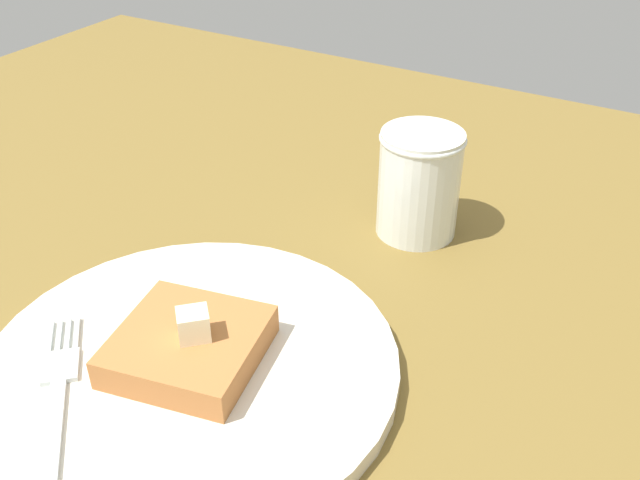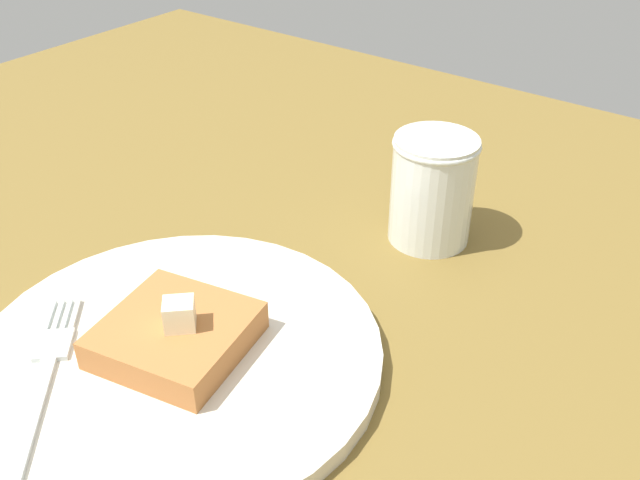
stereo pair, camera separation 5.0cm
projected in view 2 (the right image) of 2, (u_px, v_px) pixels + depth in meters
The scene contains 6 objects.
table_surface at pixel (154, 361), 48.59cm from camera, with size 115.32×115.32×2.89cm, color brown.
plate at pixel (183, 350), 46.28cm from camera, with size 26.39×26.39×1.29cm.
toast_slice_center at pixel (181, 331), 45.41cm from camera, with size 8.61×8.66×2.07cm, color #AE6B37.
butter_pat_primary at pixel (178, 315), 43.63cm from camera, with size 1.90×1.71×1.90cm, color #F6F0C9.
fork at pixel (46, 371), 43.65cm from camera, with size 12.63×12.02×0.36cm.
syrup_jar at pixel (432, 195), 56.65cm from camera, with size 6.82×6.82×8.90cm.
Camera 2 is at (21.94, 30.74, 35.10)cm, focal length 40.00 mm.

